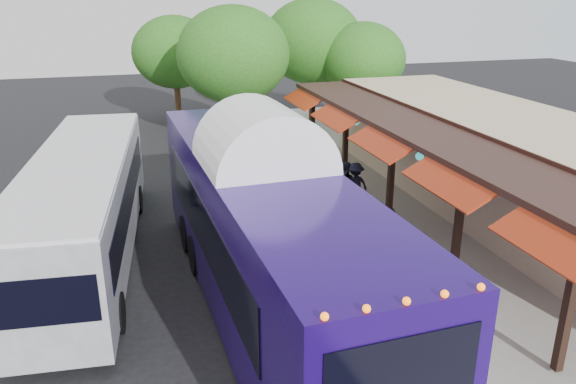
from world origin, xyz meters
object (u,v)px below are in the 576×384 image
object	(u,v)px
ped_b	(343,188)
ped_d	(355,185)
ped_c	(387,239)
city_bus	(84,204)
sign_board	(394,222)
coach_bus	(264,230)
ped_a	(410,288)

from	to	relation	value
ped_b	ped_d	xyz separation A→B (m)	(0.64, 0.44, -0.12)
ped_c	ped_d	world-z (taller)	ped_c
city_bus	sign_board	bearing A→B (deg)	-7.13
ped_b	city_bus	bearing A→B (deg)	21.50
city_bus	ped_d	distance (m)	9.35
coach_bus	ped_c	distance (m)	4.14
ped_b	ped_c	xyz separation A→B (m)	(-0.38, -4.32, -0.03)
ped_d	ped_b	bearing A→B (deg)	22.68
coach_bus	city_bus	bearing A→B (deg)	132.38
city_bus	ped_d	world-z (taller)	city_bus
ped_d	sign_board	distance (m)	3.42
coach_bus	city_bus	xyz separation A→B (m)	(-4.36, 4.42, -0.50)
ped_a	sign_board	bearing A→B (deg)	36.66
sign_board	ped_d	bearing A→B (deg)	103.71
coach_bus	ped_b	xyz separation A→B (m)	(4.21, 5.35, -1.16)
ped_a	ped_c	world-z (taller)	ped_c
ped_a	ped_d	size ratio (longest dim) A/B	1.00
coach_bus	ped_a	distance (m)	3.78
ped_d	sign_board	size ratio (longest dim) A/B	1.47
ped_a	ped_d	bearing A→B (deg)	45.08
ped_a	sign_board	distance (m)	4.16
coach_bus	city_bus	world-z (taller)	coach_bus
ped_b	ped_c	bearing A→B (deg)	100.32
sign_board	ped_c	bearing A→B (deg)	-107.16
city_bus	ped_c	xyz separation A→B (m)	(8.20, -3.39, -0.70)
ped_a	ped_d	world-z (taller)	ped_d
city_bus	ped_b	distance (m)	8.65
ped_b	sign_board	bearing A→B (deg)	114.89
city_bus	ped_b	world-z (taller)	city_bus
ped_a	sign_board	world-z (taller)	ped_a
ped_a	ped_d	xyz separation A→B (m)	(1.63, 7.30, 0.00)
ped_b	sign_board	distance (m)	3.02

